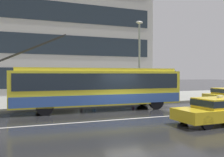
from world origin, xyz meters
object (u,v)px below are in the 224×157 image
taxi_oncoming_near (218,109)px  street_lamp (139,54)px  pedestrian_walking_past (82,91)px  pedestrian_at_shelter (133,90)px  pedestrian_approaching_curb (93,84)px  bus_shelter (63,80)px  trolleybus (99,87)px

taxi_oncoming_near → street_lamp: size_ratio=0.65×
taxi_oncoming_near → pedestrian_walking_past: 10.56m
pedestrian_at_shelter → pedestrian_approaching_curb: bearing=179.7°
pedestrian_approaching_curb → pedestrian_walking_past: pedestrian_approaching_curb is taller
street_lamp → bus_shelter: bearing=169.6°
pedestrian_at_shelter → pedestrian_walking_past: bearing=169.7°
street_lamp → trolleybus: bearing=-150.1°
street_lamp → pedestrian_at_shelter: bearing=-160.0°
pedestrian_approaching_curb → street_lamp: size_ratio=0.29×
taxi_oncoming_near → street_lamp: bearing=88.4°
taxi_oncoming_near → pedestrian_at_shelter: 8.74m
taxi_oncoming_near → pedestrian_approaching_curb: (-3.88, 8.73, 0.99)m
trolleybus → taxi_oncoming_near: 7.71m
trolleybus → taxi_oncoming_near: trolleybus is taller
pedestrian_walking_past → taxi_oncoming_near: bearing=-63.9°
taxi_oncoming_near → pedestrian_approaching_curb: 9.61m
taxi_oncoming_near → bus_shelter: bearing=120.6°
trolleybus → pedestrian_walking_past: 3.12m
pedestrian_at_shelter → pedestrian_walking_past: 4.26m
pedestrian_at_shelter → pedestrian_walking_past: pedestrian_at_shelter is taller
bus_shelter → trolleybus: bearing=-63.6°
taxi_oncoming_near → pedestrian_approaching_curb: size_ratio=2.20×
pedestrian_at_shelter → street_lamp: 3.08m
pedestrian_walking_past → street_lamp: street_lamp is taller
bus_shelter → pedestrian_walking_past: (1.34, -0.63, -0.85)m
taxi_oncoming_near → bus_shelter: size_ratio=1.21×
pedestrian_at_shelter → pedestrian_approaching_curb: (-3.43, 0.02, 0.53)m
pedestrian_at_shelter → pedestrian_walking_past: size_ratio=1.06×
trolleybus → pedestrian_walking_past: (-0.49, 3.04, -0.46)m
pedestrian_approaching_curb → street_lamp: bearing=3.2°
pedestrian_approaching_curb → pedestrian_walking_past: bearing=135.4°
pedestrian_walking_past → trolleybus: bearing=-80.9°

